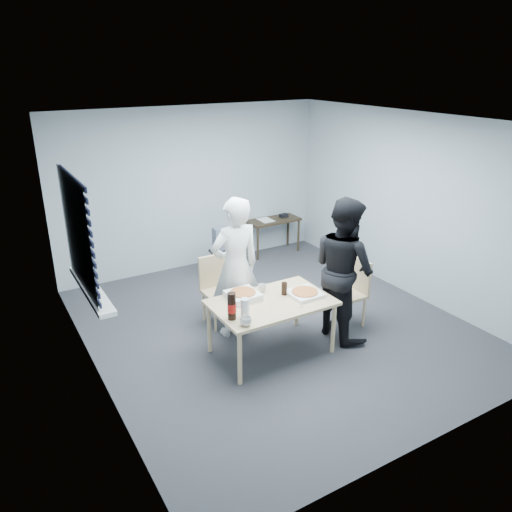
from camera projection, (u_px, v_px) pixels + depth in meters
room at (81, 242)px, 5.26m from camera, size 5.00×5.00×5.00m
dining_table at (271, 306)px, 5.71m from camera, size 1.37×0.87×0.67m
chair_far at (218, 285)px, 6.48m from camera, size 0.42×0.42×0.89m
chair_right at (352, 287)px, 6.40m from camera, size 0.42×0.42×0.89m
person_white at (235, 268)px, 6.05m from camera, size 0.65×0.42×1.77m
person_black at (344, 268)px, 6.02m from camera, size 0.47×0.86×1.77m
side_table at (274, 224)px, 8.80m from camera, size 0.93×0.41×0.62m
stool at (223, 257)px, 7.83m from camera, size 0.33×0.33×0.46m
backpack at (222, 240)px, 7.71m from camera, size 0.27×0.20×0.38m
pizza_box_a at (243, 295)px, 5.75m from camera, size 0.35×0.35×0.09m
pizza_box_b at (305, 293)px, 5.83m from camera, size 0.36×0.36×0.05m
mug_a at (246, 321)px, 5.16m from camera, size 0.17×0.17×0.10m
mug_b at (262, 288)px, 5.91m from camera, size 0.10×0.10×0.09m
cola_glass at (284, 289)px, 5.83m from camera, size 0.09×0.09×0.15m
soda_bottle at (232, 307)px, 5.25m from camera, size 0.10×0.10×0.30m
plastic_cups at (245, 308)px, 5.29m from camera, size 0.11×0.11×0.22m
rubber_band at (302, 307)px, 5.56m from camera, size 0.05×0.05×0.00m
papers at (266, 220)px, 8.72m from camera, size 0.31×0.36×0.01m
black_box at (284, 216)px, 8.88m from camera, size 0.15×0.12×0.06m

